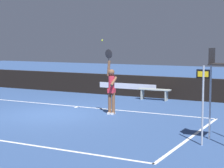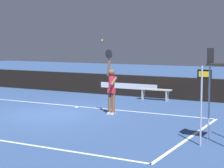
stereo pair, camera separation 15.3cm
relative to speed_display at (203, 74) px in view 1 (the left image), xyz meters
name	(u,v)px [view 1 (the left image)]	position (x,y,z in m)	size (l,w,h in m)	color
ground_plane	(51,114)	(-4.13, -5.81, -1.22)	(60.00, 60.00, 0.00)	#324F84
court_lines	(34,118)	(-4.13, -6.80, -1.22)	(11.39, 5.89, 0.00)	white
back_wall	(121,85)	(-4.13, 0.00, -0.71)	(16.34, 0.29, 1.02)	black
speed_display	(203,74)	(0.00, 0.00, 0.00)	(0.62, 0.15, 0.40)	black
tennis_player	(111,87)	(-2.13, -4.81, -0.23)	(0.46, 0.49, 2.42)	brown
tennis_ball	(102,40)	(-2.32, -5.16, 1.49)	(0.06, 0.06, 0.06)	#CDE72D
umpire_chair	(220,81)	(2.35, -7.28, 0.42)	(0.82, 0.82, 2.52)	#A9AFBA
courtside_bench_near	(154,92)	(-2.06, -0.74, -0.83)	(1.54, 0.41, 0.51)	#AFB6AE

